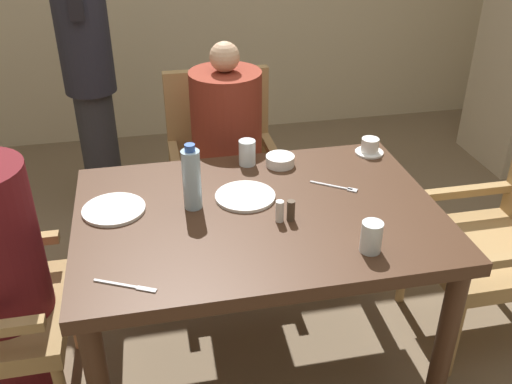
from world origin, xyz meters
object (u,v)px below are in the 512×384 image
object	(u,v)px
chair_right_side	(510,232)
glass_tall_mid	(371,237)
plate_main_left	(245,196)
water_bottle	(192,179)
standing_host	(89,71)
glass_tall_near	(247,153)
teacup_with_saucer	(370,147)
bowl_small	(280,160)
diner_in_far_chair	(227,159)
plate_main_right	(114,209)
chair_far_side	(223,162)

from	to	relation	value
chair_right_side	glass_tall_mid	world-z (taller)	chair_right_side
plate_main_left	water_bottle	world-z (taller)	water_bottle
standing_host	plate_main_left	size ratio (longest dim) A/B	7.13
chair_right_side	glass_tall_near	bearing A→B (deg)	160.46
teacup_with_saucer	chair_right_side	bearing A→B (deg)	-35.69
chair_right_side	glass_tall_mid	bearing A→B (deg)	-157.84
plate_main_left	bowl_small	size ratio (longest dim) A/B	1.90
diner_in_far_chair	water_bottle	world-z (taller)	diner_in_far_chair
plate_main_left	glass_tall_mid	size ratio (longest dim) A/B	2.13
diner_in_far_chair	bowl_small	xyz separation A→B (m)	(0.16, -0.38, 0.16)
bowl_small	glass_tall_near	bearing A→B (deg)	164.54
standing_host	glass_tall_mid	world-z (taller)	standing_host
diner_in_far_chair	teacup_with_saucer	size ratio (longest dim) A/B	9.58
glass_tall_mid	plate_main_left	bearing A→B (deg)	128.87
plate_main_right	bowl_small	xyz separation A→B (m)	(0.65, 0.22, 0.01)
water_bottle	diner_in_far_chair	bearing A→B (deg)	70.69
plate_main_right	chair_right_side	bearing A→B (deg)	-3.78
diner_in_far_chair	chair_right_side	size ratio (longest dim) A/B	1.23
chair_far_side	chair_right_side	world-z (taller)	same
diner_in_far_chair	plate_main_right	distance (m)	0.79
chair_right_side	glass_tall_near	world-z (taller)	chair_right_side
bowl_small	glass_tall_mid	size ratio (longest dim) A/B	1.12
chair_far_side	standing_host	world-z (taller)	standing_host
plate_main_right	glass_tall_mid	distance (m)	0.89
standing_host	teacup_with_saucer	bearing A→B (deg)	-40.09
plate_main_right	glass_tall_mid	xyz separation A→B (m)	(0.79, -0.40, 0.05)
standing_host	water_bottle	size ratio (longest dim) A/B	6.44
plate_main_left	glass_tall_near	world-z (taller)	glass_tall_near
diner_in_far_chair	standing_host	bearing A→B (deg)	134.38
plate_main_left	teacup_with_saucer	size ratio (longest dim) A/B	1.86
teacup_with_saucer	bowl_small	bearing A→B (deg)	-175.83
standing_host	teacup_with_saucer	distance (m)	1.53
diner_in_far_chair	bowl_small	size ratio (longest dim) A/B	9.80
chair_right_side	standing_host	size ratio (longest dim) A/B	0.59
standing_host	bowl_small	world-z (taller)	standing_host
teacup_with_saucer	water_bottle	distance (m)	0.82
chair_right_side	water_bottle	size ratio (longest dim) A/B	3.78
chair_far_side	plate_main_right	xyz separation A→B (m)	(-0.50, -0.74, 0.24)
chair_right_side	plate_main_left	world-z (taller)	chair_right_side
teacup_with_saucer	glass_tall_near	xyz separation A→B (m)	(-0.52, 0.01, 0.02)
chair_far_side	glass_tall_near	bearing A→B (deg)	-86.59
chair_far_side	diner_in_far_chair	distance (m)	0.17
bowl_small	glass_tall_mid	bearing A→B (deg)	-77.73
standing_host	plate_main_right	bearing A→B (deg)	-84.24
glass_tall_mid	chair_far_side	bearing A→B (deg)	104.29
plate_main_left	plate_main_right	size ratio (longest dim) A/B	1.00
diner_in_far_chair	glass_tall_near	size ratio (longest dim) A/B	10.98
standing_host	glass_tall_near	xyz separation A→B (m)	(0.65, -0.98, -0.07)
water_bottle	plate_main_left	bearing A→B (deg)	7.24
chair_far_side	plate_main_right	distance (m)	0.93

